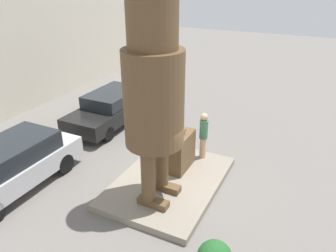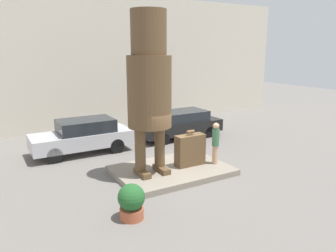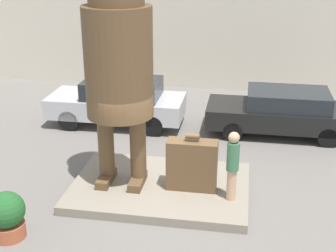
% 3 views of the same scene
% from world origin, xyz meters
% --- Properties ---
extents(ground_plane, '(60.00, 60.00, 0.00)m').
position_xyz_m(ground_plane, '(0.00, 0.00, 0.00)').
color(ground_plane, slate).
extents(pedestal, '(4.32, 3.02, 0.22)m').
position_xyz_m(pedestal, '(0.00, 0.00, 0.11)').
color(pedestal, gray).
rests_on(pedestal, ground_plane).
extents(statue_figure, '(1.57, 1.57, 5.80)m').
position_xyz_m(statue_figure, '(-0.94, -0.02, 3.61)').
color(statue_figure, brown).
rests_on(statue_figure, pedestal).
extents(giant_suitcase, '(1.20, 0.46, 1.43)m').
position_xyz_m(giant_suitcase, '(0.79, -0.08, 0.84)').
color(giant_suitcase, brown).
rests_on(giant_suitcase, pedestal).
extents(tourist, '(0.29, 0.29, 1.68)m').
position_xyz_m(tourist, '(1.75, -0.45, 1.14)').
color(tourist, tan).
rests_on(tourist, pedestal).
extents(parked_car_silver, '(4.50, 1.79, 1.57)m').
position_xyz_m(parked_car_silver, '(-2.22, 4.26, 0.83)').
color(parked_car_silver, '#B7B7BC').
rests_on(parked_car_silver, ground_plane).
extents(parked_car_black, '(4.57, 1.84, 1.45)m').
position_xyz_m(parked_car_black, '(3.11, 4.33, 0.77)').
color(parked_car_black, black).
rests_on(parked_car_black, ground_plane).
extents(planter_pot, '(0.78, 0.78, 1.04)m').
position_xyz_m(planter_pot, '(-2.77, -2.42, 0.53)').
color(planter_pot, '#AD5638').
rests_on(planter_pot, ground_plane).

